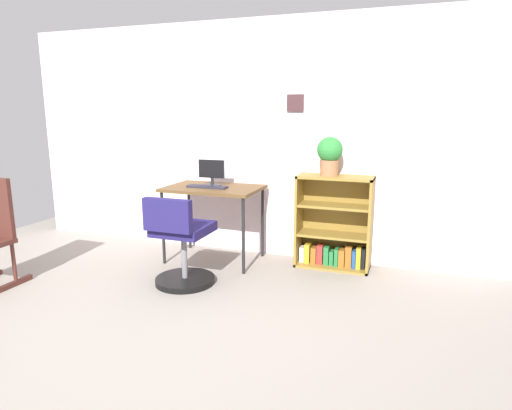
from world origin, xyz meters
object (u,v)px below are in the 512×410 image
object	(u,v)px
keyboard	(207,187)
office_chair	(181,246)
bookshelf_low	(334,228)
potted_plant_on_shelf	(330,154)
monitor	(212,174)
desk	(213,193)

from	to	relation	value
keyboard	office_chair	distance (m)	0.76
bookshelf_low	keyboard	bearing A→B (deg)	-166.13
office_chair	potted_plant_on_shelf	size ratio (longest dim) A/B	2.21
monitor	potted_plant_on_shelf	distance (m)	1.18
office_chair	bookshelf_low	world-z (taller)	bookshelf_low
monitor	bookshelf_low	distance (m)	1.32
office_chair	bookshelf_low	xyz separation A→B (m)	(1.14, 0.94, 0.03)
desk	bookshelf_low	bearing A→B (deg)	11.23
monitor	office_chair	bearing A→B (deg)	-85.10
monitor	office_chair	world-z (taller)	monitor
monitor	office_chair	distance (m)	0.93
desk	bookshelf_low	distance (m)	1.23
keyboard	desk	bearing A→B (deg)	62.84
keyboard	bookshelf_low	size ratio (longest dim) A/B	0.45
monitor	bookshelf_low	size ratio (longest dim) A/B	0.30
keyboard	potted_plant_on_shelf	world-z (taller)	potted_plant_on_shelf
desk	office_chair	bearing A→B (deg)	-88.08
office_chair	potted_plant_on_shelf	bearing A→B (deg)	39.34
keyboard	office_chair	xyz separation A→B (m)	(0.06, -0.65, -0.40)
keyboard	bookshelf_low	xyz separation A→B (m)	(1.20, 0.30, -0.38)
keyboard	monitor	bearing A→B (deg)	94.18
desk	keyboard	distance (m)	0.10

